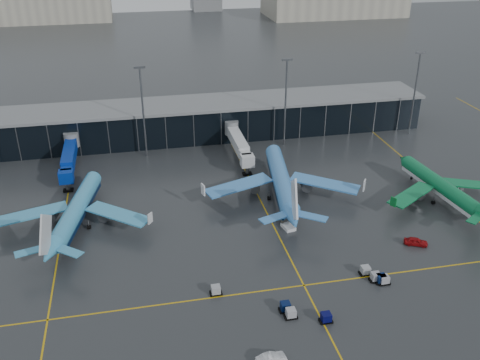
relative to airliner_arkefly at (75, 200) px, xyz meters
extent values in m
plane|color=#282B2D|center=(31.57, -15.89, -6.13)|extent=(600.00, 600.00, 0.00)
cube|color=black|center=(31.57, 46.11, -1.13)|extent=(140.00, 16.00, 10.00)
cube|color=slate|center=(31.57, 46.11, 4.17)|extent=(142.00, 17.00, 0.80)
cylinder|color=#595B60|center=(-3.43, 37.61, -0.93)|extent=(4.00, 4.00, 4.00)
cube|color=navy|center=(-3.43, 24.11, -1.73)|extent=(3.00, 24.00, 3.00)
cylinder|color=#595B60|center=(-3.43, 16.61, -4.83)|extent=(1.00, 1.00, 2.60)
cylinder|color=#595B60|center=(41.57, 37.61, -0.93)|extent=(4.00, 4.00, 4.00)
cube|color=silver|center=(41.57, 24.11, -1.73)|extent=(3.00, 24.00, 3.00)
cylinder|color=#595B60|center=(41.57, 16.61, -4.83)|extent=(1.00, 1.00, 2.60)
cylinder|color=#595B60|center=(16.57, 34.11, 6.37)|extent=(0.50, 0.50, 25.00)
cube|color=#595B60|center=(16.57, 34.11, 19.07)|extent=(3.00, 0.40, 0.60)
cylinder|color=#595B60|center=(56.57, 34.11, 6.37)|extent=(0.50, 0.50, 25.00)
cube|color=#595B60|center=(56.57, 34.11, 19.07)|extent=(3.00, 0.40, 0.60)
cylinder|color=#595B60|center=(96.57, 34.11, 6.37)|extent=(0.50, 0.50, 25.00)
cube|color=#595B60|center=(96.57, 34.11, 19.07)|extent=(3.00, 0.40, 0.60)
cube|color=#B2AD99|center=(151.57, 244.11, 2.87)|extent=(90.00, 42.00, 18.00)
cube|color=#B2AD99|center=(-28.43, 264.11, 1.87)|extent=(70.00, 38.00, 16.00)
cube|color=gold|center=(-3.43, 4.11, -6.12)|extent=(0.30, 120.00, 0.02)
cube|color=gold|center=(41.57, 4.11, -6.12)|extent=(0.30, 120.00, 0.02)
cube|color=gold|center=(86.57, 4.11, -6.12)|extent=(0.30, 120.00, 0.02)
cube|color=gold|center=(41.57, -30.89, -6.12)|extent=(220.00, 0.30, 0.02)
cube|color=black|center=(53.94, -29.99, -5.95)|extent=(2.20, 1.50, 0.36)
cube|color=#9B9FA3|center=(53.94, -29.99, -5.18)|extent=(1.60, 1.50, 1.50)
cube|color=black|center=(55.70, -33.01, -5.95)|extent=(2.20, 1.50, 0.36)
cube|color=#051744|center=(55.70, -33.01, -5.18)|extent=(1.60, 1.50, 1.50)
cube|color=black|center=(56.10, -33.39, -5.95)|extent=(2.20, 1.50, 0.36)
cube|color=#919299|center=(56.10, -33.39, -5.18)|extent=(1.60, 1.50, 1.50)
cube|color=black|center=(54.94, -32.27, -5.95)|extent=(2.20, 1.50, 0.36)
cube|color=#92939A|center=(54.94, -32.27, -5.18)|extent=(1.60, 1.50, 1.50)
cube|color=black|center=(36.24, -36.88, -5.95)|extent=(2.20, 1.50, 0.36)
cube|color=#04133D|center=(36.24, -36.88, -5.18)|extent=(1.60, 1.50, 1.50)
cube|color=black|center=(36.68, -38.70, -5.95)|extent=(2.20, 1.50, 0.36)
cube|color=#9A9BA2|center=(36.68, -38.70, -5.18)|extent=(1.60, 1.50, 1.50)
cube|color=black|center=(25.37, -29.97, -5.95)|extent=(2.20, 1.50, 0.36)
cube|color=#989CA1|center=(25.37, -29.97, -5.18)|extent=(1.60, 1.50, 1.50)
cube|color=black|center=(42.10, -40.93, -5.95)|extent=(2.20, 1.50, 0.36)
cube|color=#050642|center=(42.10, -40.93, -5.18)|extent=(1.60, 1.50, 1.50)
cube|color=white|center=(44.42, -11.29, -5.73)|extent=(2.80, 3.58, 0.80)
cube|color=white|center=(44.42, -11.29, -3.83)|extent=(2.14, 3.10, 2.29)
imported|color=#9D0C0F|center=(68.18, -22.85, -5.32)|extent=(5.10, 3.76, 1.61)
imported|color=silver|center=(30.86, -47.78, -5.36)|extent=(4.84, 2.22, 1.54)
camera|label=1|loc=(13.77, -105.65, 54.86)|focal=40.00mm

